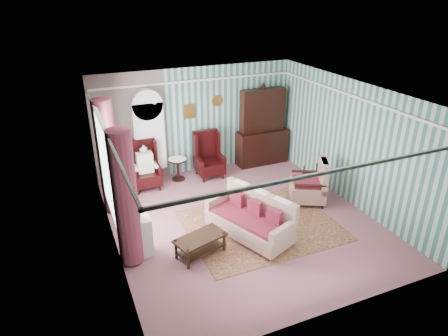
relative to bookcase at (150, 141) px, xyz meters
name	(u,v)px	position (x,y,z in m)	size (l,w,h in m)	color
floor	(243,221)	(1.35, -2.84, -1.12)	(6.00, 6.00, 0.00)	#864E52
room_shell	(213,138)	(0.73, -2.66, 0.89)	(5.53, 6.02, 2.91)	#35625A
bookcase	(150,141)	(0.00, 0.00, 0.00)	(0.80, 0.28, 2.24)	silver
dresser_hutch	(263,125)	(3.25, -0.12, 0.06)	(1.50, 0.56, 2.36)	black
wingback_left	(145,166)	(-0.25, -0.39, -0.50)	(0.76, 0.80, 1.25)	black
wingback_right	(209,155)	(1.50, -0.39, -0.50)	(0.76, 0.80, 1.25)	black
seated_woman	(145,167)	(-0.25, -0.39, -0.53)	(0.44, 0.40, 1.18)	silver
round_side_table	(178,169)	(0.65, -0.24, -0.82)	(0.50, 0.50, 0.60)	black
nest_table	(314,176)	(3.82, -1.94, -0.85)	(0.45, 0.38, 0.54)	black
plant_stand	(137,238)	(-1.05, -3.14, -0.72)	(0.55, 0.35, 0.80)	silver
rug	(261,225)	(1.65, -3.14, -1.11)	(3.20, 2.60, 0.01)	#471D17
sofa	(249,213)	(1.22, -3.39, -0.56)	(1.88, 0.96, 1.11)	beige
floral_armchair	(308,183)	(3.18, -2.60, -0.62)	(0.89, 0.87, 0.99)	#C5B798
coffee_table	(200,246)	(0.07, -3.60, -0.91)	(0.99, 0.50, 0.41)	black
potted_plant_a	(134,214)	(-1.07, -3.28, -0.10)	(0.39, 0.34, 0.43)	#24571B
potted_plant_b	(133,206)	(-1.04, -3.00, -0.10)	(0.24, 0.19, 0.43)	#244917
potted_plant_c	(133,209)	(-1.06, -3.08, -0.11)	(0.24, 0.24, 0.42)	#214816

